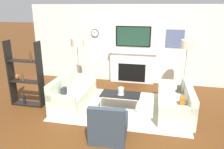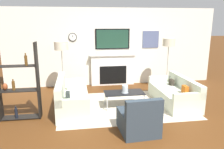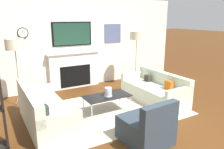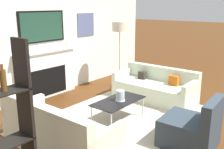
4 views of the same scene
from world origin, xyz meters
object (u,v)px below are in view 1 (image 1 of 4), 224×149
couch_right (176,103)px  hurricane_candle (121,91)px  coffee_table (120,95)px  couch_left (73,93)px  floor_lamp_left (77,43)px  floor_lamp_right (187,45)px  shelf_unit (25,77)px  armchair (109,126)px

couch_right → hurricane_candle: 1.46m
coffee_table → hurricane_candle: size_ratio=5.27×
couch_left → hurricane_candle: 1.42m
couch_right → hurricane_candle: (-1.44, -0.09, 0.23)m
floor_lamp_left → floor_lamp_right: 3.39m
couch_left → coffee_table: (1.39, -0.06, 0.10)m
couch_right → shelf_unit: (-4.01, -0.38, 0.56)m
armchair → floor_lamp_left: size_ratio=0.50×
armchair → floor_lamp_left: bearing=121.4°
coffee_table → hurricane_candle: bearing=-61.3°
shelf_unit → couch_left: bearing=18.1°
armchair → couch_right: bearing=45.7°
hurricane_candle → floor_lamp_left: 2.37m
couch_left → floor_lamp_left: size_ratio=1.14×
floor_lamp_right → hurricane_candle: bearing=-141.9°
couch_left → couch_right: bearing=0.0°
couch_left → floor_lamp_right: bearing=21.9°
couch_left → floor_lamp_right: 3.59m
couch_right → armchair: 2.07m
couch_right → armchair: size_ratio=2.20×
hurricane_candle → floor_lamp_left: floor_lamp_left is taller
floor_lamp_left → floor_lamp_right: floor_lamp_right is taller
armchair → floor_lamp_right: floor_lamp_right is taller
armchair → hurricane_candle: (0.01, 1.39, 0.22)m
coffee_table → shelf_unit: size_ratio=0.59×
hurricane_candle → floor_lamp_right: size_ratio=0.12×
coffee_table → shelf_unit: (-2.56, -0.32, 0.44)m
armchair → shelf_unit: bearing=156.9°
couch_right → coffee_table: couch_right is taller
couch_right → hurricane_candle: couch_right is taller
couch_right → floor_lamp_left: floor_lamp_left is taller
coffee_table → hurricane_candle: hurricane_candle is taller
coffee_table → armchair: bearing=-89.7°
floor_lamp_right → shelf_unit: shelf_unit is taller
couch_right → hurricane_candle: size_ratio=9.26×
hurricane_candle → couch_right: bearing=3.7°
couch_left → shelf_unit: 1.35m
armchair → couch_left: bearing=133.3°
hurricane_candle → shelf_unit: (-2.58, -0.29, 0.33)m
hurricane_candle → shelf_unit: size_ratio=0.11×
couch_left → hurricane_candle: couch_left is taller
couch_left → floor_lamp_right: floor_lamp_right is taller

